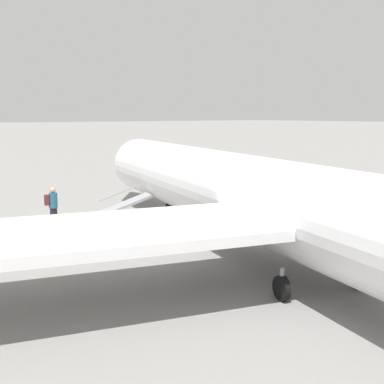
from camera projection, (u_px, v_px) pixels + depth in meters
The scene contains 4 objects.
ground_plane at pixel (267, 267), 16.98m from camera, with size 600.00×600.00×0.00m, color gray.
airplane_main at pixel (287, 206), 15.73m from camera, with size 34.08×26.54×7.16m.
boarding_stairs at pixel (90, 218), 23.17m from camera, with size 2.06×4.14×1.76m.
passenger at pixel (52, 204), 22.82m from camera, with size 0.41×0.56×1.74m.
Camera 1 is at (-11.44, 12.06, 4.83)m, focal length 50.00 mm.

